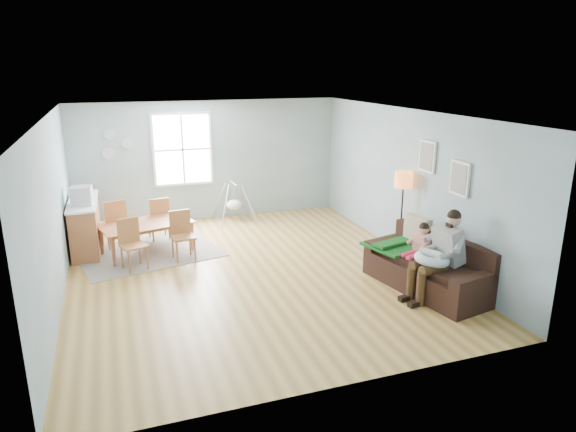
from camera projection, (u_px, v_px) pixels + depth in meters
name	position (u px, v px, depth m)	size (l,w,h in m)	color
room	(249.00, 132.00, 8.18)	(8.40, 9.40, 3.90)	olive
window	(182.00, 149.00, 11.35)	(1.32, 0.08, 1.62)	white
pictures	(443.00, 167.00, 8.33)	(0.05, 1.34, 0.74)	white
wall_plates	(115.00, 144.00, 10.86)	(0.67, 0.02, 0.66)	#96ACB4
sofa	(430.00, 271.00, 8.16)	(1.27, 2.23, 0.85)	black
green_throw	(397.00, 245.00, 8.63)	(0.96, 0.82, 0.04)	#166116
beige_pillow	(417.00, 231.00, 8.58)	(0.14, 0.51, 0.51)	tan
father	(440.00, 252.00, 7.72)	(1.00, 0.51, 1.37)	gray
nursing_pillow	(432.00, 259.00, 7.67)	(0.53, 0.53, 0.14)	silver
infant	(430.00, 253.00, 7.67)	(0.25, 0.37, 0.14)	silver
toddler	(419.00, 243.00, 8.17)	(0.55, 0.35, 0.82)	white
floor_lamp	(403.00, 187.00, 9.21)	(0.33, 0.33, 1.62)	black
storage_cube	(427.00, 274.00, 8.16)	(0.55, 0.53, 0.49)	white
rug	(149.00, 252.00, 9.79)	(2.50, 1.90, 0.01)	gray
dining_table	(148.00, 238.00, 9.71)	(1.66, 0.93, 0.58)	brown
chair_sw	(131.00, 241.00, 8.91)	(0.52, 0.52, 0.90)	#985E34
chair_se	(182.00, 232.00, 9.38)	(0.45, 0.45, 0.90)	#985E34
chair_nw	(114.00, 221.00, 9.92)	(0.55, 0.55, 0.97)	#985E34
chair_ne	(159.00, 216.00, 10.39)	(0.46, 0.46, 0.89)	#985E34
counter	(85.00, 225.00, 9.84)	(0.54, 1.76, 0.98)	brown
monitor	(81.00, 196.00, 9.36)	(0.39, 0.37, 0.34)	#B9B9BE
baby_swing	(234.00, 204.00, 11.70)	(0.91, 0.92, 0.89)	#B9B9BE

